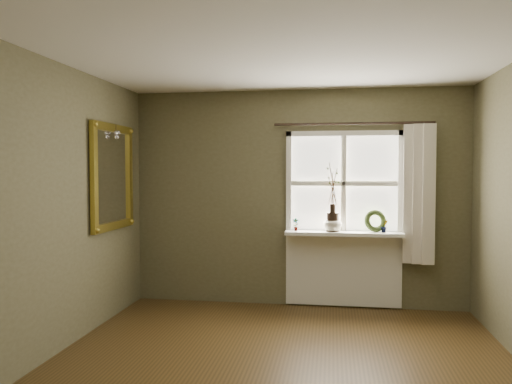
{
  "coord_description": "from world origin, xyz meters",
  "views": [
    {
      "loc": [
        0.42,
        -3.75,
        1.64
      ],
      "look_at": [
        -0.4,
        1.55,
        1.4
      ],
      "focal_mm": 35.0,
      "sensor_mm": 36.0,
      "label": 1
    }
  ],
  "objects_px": {
    "dark_jug": "(333,222)",
    "gilt_mirror": "(113,177)",
    "wreath": "(375,223)",
    "cream_vase": "(333,222)"
  },
  "relations": [
    {
      "from": "dark_jug",
      "to": "gilt_mirror",
      "type": "xyz_separation_m",
      "value": [
        -2.39,
        -0.71,
        0.53
      ]
    },
    {
      "from": "dark_jug",
      "to": "gilt_mirror",
      "type": "distance_m",
      "value": 2.55
    },
    {
      "from": "wreath",
      "to": "gilt_mirror",
      "type": "xyz_separation_m",
      "value": [
        -2.88,
        -0.75,
        0.55
      ]
    },
    {
      "from": "cream_vase",
      "to": "wreath",
      "type": "relative_size",
      "value": 0.84
    },
    {
      "from": "dark_jug",
      "to": "wreath",
      "type": "height_order",
      "value": "wreath"
    },
    {
      "from": "gilt_mirror",
      "to": "cream_vase",
      "type": "bearing_deg",
      "value": 16.66
    },
    {
      "from": "cream_vase",
      "to": "gilt_mirror",
      "type": "relative_size",
      "value": 0.19
    },
    {
      "from": "dark_jug",
      "to": "gilt_mirror",
      "type": "bearing_deg",
      "value": -163.34
    },
    {
      "from": "cream_vase",
      "to": "gilt_mirror",
      "type": "height_order",
      "value": "gilt_mirror"
    },
    {
      "from": "cream_vase",
      "to": "dark_jug",
      "type": "bearing_deg",
      "value": 180.0
    }
  ]
}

